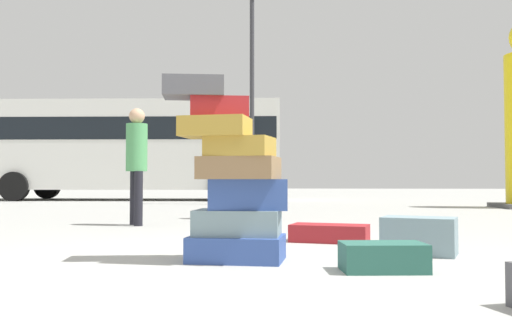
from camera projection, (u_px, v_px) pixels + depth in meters
The scene contains 9 objects.
ground_plane at pixel (239, 264), 4.12m from camera, with size 80.00×80.00×0.00m, color #9E9E99.
suitcase_tower at pixel (234, 185), 4.31m from camera, with size 1.00×0.63×1.44m.
suitcase_maroon_upright_blue at pixel (330, 233), 5.63m from camera, with size 0.78×0.39×0.18m, color maroon.
suitcase_slate_left_side at pixel (419, 236), 4.68m from camera, with size 0.60×0.37×0.32m, color gray.
suitcase_teal_foreground_near at pixel (383, 257), 3.80m from camera, with size 0.57×0.34×0.20m, color #26594C.
person_bearded_onlooker at pixel (137, 156), 7.75m from camera, with size 0.30×0.31×1.65m.
person_tourist_with_camera at pixel (237, 159), 8.98m from camera, with size 0.30×0.34×1.64m.
parked_bus at pixel (129, 144), 18.04m from camera, with size 9.99×3.18×3.15m.
lamp_post at pixel (252, 60), 14.52m from camera, with size 0.36×0.36×5.81m.
Camera 1 is at (0.48, -4.12, 0.63)m, focal length 38.61 mm.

